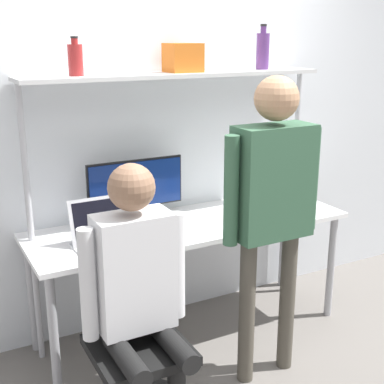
% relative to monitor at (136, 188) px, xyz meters
% --- Properties ---
extents(ground_plane, '(12.00, 12.00, 0.00)m').
position_rel_monitor_xyz_m(ground_plane, '(0.29, -0.51, -0.99)').
color(ground_plane, slate).
extents(wall_back, '(8.00, 0.06, 2.70)m').
position_rel_monitor_xyz_m(wall_back, '(0.29, 0.19, 0.36)').
color(wall_back, silver).
rests_on(wall_back, ground_plane).
extents(desk, '(2.03, 0.65, 0.76)m').
position_rel_monitor_xyz_m(desk, '(0.29, -0.17, -0.30)').
color(desk, white).
rests_on(desk, ground_plane).
extents(shelf_unit, '(1.92, 0.30, 1.68)m').
position_rel_monitor_xyz_m(shelf_unit, '(0.29, -0.00, 0.49)').
color(shelf_unit, silver).
rests_on(shelf_unit, ground_plane).
extents(monitor, '(0.62, 0.22, 0.40)m').
position_rel_monitor_xyz_m(monitor, '(0.00, 0.00, 0.00)').
color(monitor, black).
rests_on(monitor, desk).
extents(laptop, '(0.35, 0.26, 0.26)m').
position_rel_monitor_xyz_m(laptop, '(-0.31, -0.26, -0.15)').
color(laptop, '#BCBCC1').
rests_on(laptop, desk).
extents(cell_phone, '(0.07, 0.15, 0.01)m').
position_rel_monitor_xyz_m(cell_phone, '(-0.00, -0.29, -0.22)').
color(cell_phone, silver).
rests_on(cell_phone, desk).
extents(office_chair, '(0.56, 0.56, 0.89)m').
position_rel_monitor_xyz_m(office_chair, '(-0.34, -0.78, -0.72)').
color(office_chair, black).
rests_on(office_chair, ground_plane).
extents(person_seated, '(0.53, 0.47, 1.35)m').
position_rel_monitor_xyz_m(person_seated, '(-0.34, -0.83, -0.20)').
color(person_seated, black).
rests_on(person_seated, ground_plane).
extents(person_standing, '(0.59, 0.23, 1.70)m').
position_rel_monitor_xyz_m(person_standing, '(0.46, -0.77, 0.11)').
color(person_standing, '#4C473D').
rests_on(person_standing, ground_plane).
extents(bottle_red, '(0.08, 0.08, 0.21)m').
position_rel_monitor_xyz_m(bottle_red, '(-0.33, -0.00, 0.78)').
color(bottle_red, maroon).
rests_on(bottle_red, shelf_unit).
extents(bottle_purple, '(0.08, 0.08, 0.29)m').
position_rel_monitor_xyz_m(bottle_purple, '(0.91, -0.00, 0.81)').
color(bottle_purple, '#593372').
rests_on(bottle_purple, shelf_unit).
extents(storage_box, '(0.20, 0.18, 0.17)m').
position_rel_monitor_xyz_m(storage_box, '(0.33, -0.00, 0.78)').
color(storage_box, '#D1661E').
rests_on(storage_box, shelf_unit).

